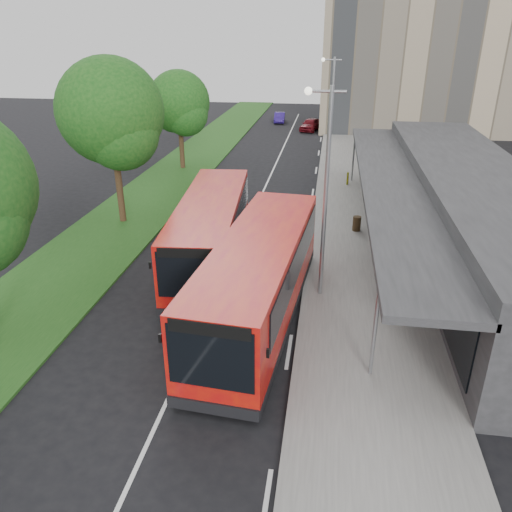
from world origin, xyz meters
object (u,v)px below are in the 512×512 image
(bus_second, at_px, (211,231))
(litter_bin, at_px, (357,224))
(tree_far, at_px, (179,106))
(bus_main, at_px, (259,279))
(lamp_post_far, at_px, (331,107))
(lamp_post_near, at_px, (324,183))
(car_far, at_px, (280,117))
(bollard, at_px, (348,179))
(tree_mid, at_px, (112,119))
(car_near, at_px, (311,124))

(bus_second, relative_size, litter_bin, 14.08)
(tree_far, bearing_deg, bus_main, -66.86)
(bus_main, bearing_deg, lamp_post_far, 89.41)
(tree_far, bearing_deg, bus_second, -69.58)
(lamp_post_near, xyz_separation_m, car_far, (-5.89, 41.34, -4.16))
(lamp_post_far, xyz_separation_m, bollard, (1.46, -4.10, -4.14))
(tree_far, xyz_separation_m, lamp_post_near, (11.13, -19.05, -0.00))
(lamp_post_far, bearing_deg, bus_second, -105.92)
(litter_bin, relative_size, bollard, 0.90)
(lamp_post_near, relative_size, bollard, 9.33)
(bus_main, height_order, car_far, bus_main)
(tree_mid, bearing_deg, bollard, 35.10)
(litter_bin, bearing_deg, bus_second, -145.17)
(lamp_post_far, height_order, bollard, lamp_post_far)
(tree_far, distance_m, lamp_post_far, 11.17)
(lamp_post_far, distance_m, car_far, 22.53)
(bus_second, height_order, car_near, bus_second)
(lamp_post_near, bearing_deg, car_near, 93.25)
(lamp_post_far, height_order, car_far, lamp_post_far)
(bus_second, distance_m, bollard, 14.86)
(tree_far, distance_m, car_near, 20.15)
(tree_mid, height_order, litter_bin, tree_mid)
(litter_bin, bearing_deg, tree_far, 137.53)
(lamp_post_near, height_order, car_near, lamp_post_near)
(bus_main, xyz_separation_m, bus_second, (-2.85, 4.55, -0.07))
(bus_second, bearing_deg, lamp_post_far, 69.18)
(tree_mid, xyz_separation_m, bus_second, (6.15, -4.51, -4.13))
(tree_far, xyz_separation_m, lamp_post_far, (11.13, 0.95, -0.00))
(lamp_post_near, relative_size, car_near, 2.07)
(car_near, bearing_deg, car_far, 143.35)
(car_near, bearing_deg, litter_bin, -67.91)
(tree_mid, relative_size, lamp_post_near, 1.10)
(bus_second, bearing_deg, litter_bin, 29.93)
(litter_bin, height_order, car_near, car_near)
(lamp_post_far, relative_size, bollard, 9.33)
(tree_mid, distance_m, litter_bin, 13.89)
(tree_mid, bearing_deg, litter_bin, 0.84)
(lamp_post_near, xyz_separation_m, litter_bin, (1.78, 7.24, -4.18))
(lamp_post_near, distance_m, car_near, 36.88)
(lamp_post_far, relative_size, car_far, 2.34)
(lamp_post_near, relative_size, lamp_post_far, 1.00)
(bus_main, bearing_deg, litter_bin, 72.04)
(bus_main, relative_size, bollard, 13.27)
(litter_bin, bearing_deg, lamp_post_far, 97.93)
(lamp_post_far, relative_size, bus_main, 0.70)
(car_near, bearing_deg, lamp_post_far, -68.25)
(lamp_post_far, bearing_deg, car_far, 105.43)
(tree_mid, height_order, bus_main, tree_mid)
(lamp_post_far, height_order, litter_bin, lamp_post_far)
(bollard, distance_m, car_near, 21.00)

